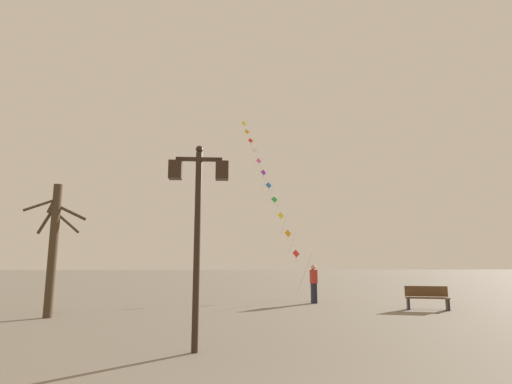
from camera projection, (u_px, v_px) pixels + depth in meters
The scene contains 6 objects.
ground_plane at pixel (245, 296), 22.17m from camera, with size 160.00×160.00×0.00m, color #756B5B.
twin_lantern_lamp_post at pixel (198, 205), 8.82m from camera, with size 1.30×0.28×4.36m.
kite_train at pixel (266, 179), 28.45m from camera, with size 2.98×15.22×14.26m.
kite_flyer at pixel (314, 283), 18.52m from camera, with size 0.29×0.62×1.71m.
bare_tree at pixel (53, 244), 13.96m from camera, with size 1.77×1.70×4.50m.
park_bench at pixel (427, 298), 15.93m from camera, with size 1.66×0.87×0.89m.
Camera 1 is at (-1.09, -2.79, 1.81)m, focal length 28.67 mm.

